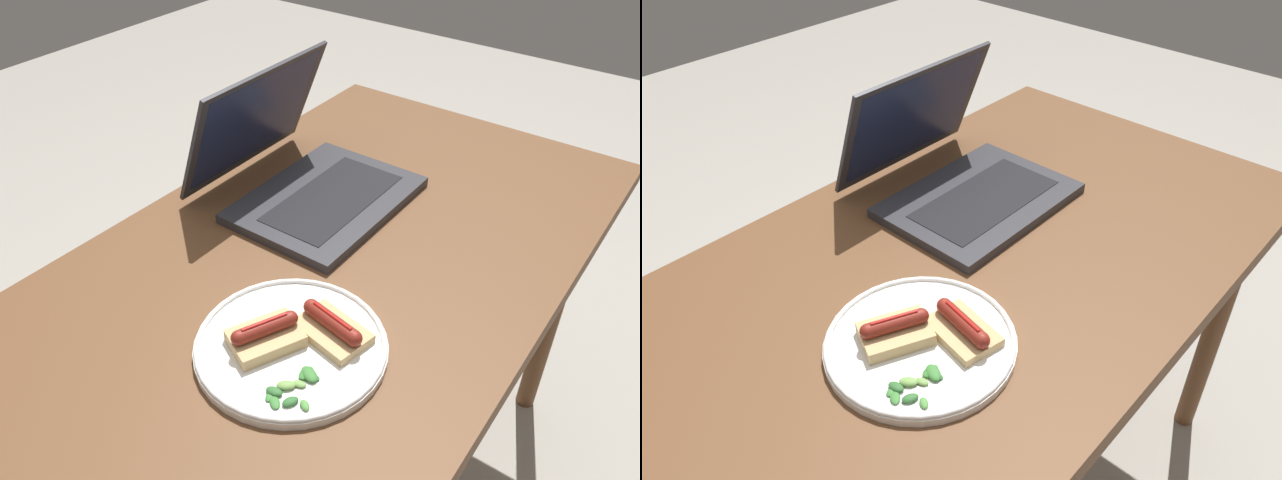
# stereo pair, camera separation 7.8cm
# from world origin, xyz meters

# --- Properties ---
(desk) EXTENTS (1.22, 0.70, 0.72)m
(desk) POSITION_xyz_m (0.00, 0.00, 0.64)
(desk) COLOR brown
(desk) RESTS_ON ground_plane
(laptop) EXTENTS (0.33, 0.33, 0.23)m
(laptop) POSITION_xyz_m (0.12, 0.14, 0.76)
(laptop) COLOR #2D2D33
(laptop) RESTS_ON desk
(plate) EXTENTS (0.27, 0.27, 0.02)m
(plate) POSITION_xyz_m (-0.20, -0.08, 0.73)
(plate) COLOR white
(plate) RESTS_ON desk
(sausage_toast_left) EXTENTS (0.11, 0.10, 0.04)m
(sausage_toast_left) POSITION_xyz_m (-0.22, -0.05, 0.74)
(sausage_toast_left) COLOR tan
(sausage_toast_left) RESTS_ON plate
(sausage_toast_middle) EXTENTS (0.08, 0.11, 0.04)m
(sausage_toast_middle) POSITION_xyz_m (-0.16, -0.12, 0.74)
(sausage_toast_middle) COLOR tan
(sausage_toast_middle) RESTS_ON plate
(salad_pile) EXTENTS (0.09, 0.07, 0.01)m
(salad_pile) POSITION_xyz_m (-0.26, -0.13, 0.73)
(salad_pile) COLOR #2D662D
(salad_pile) RESTS_ON plate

